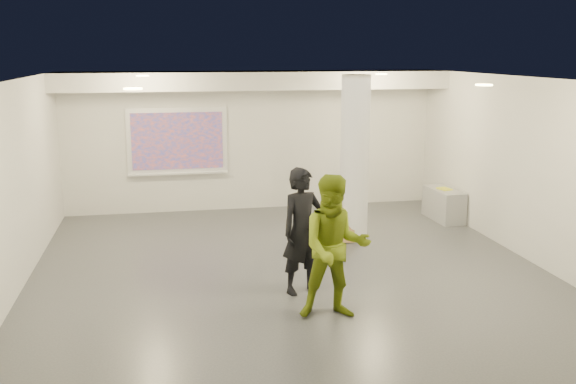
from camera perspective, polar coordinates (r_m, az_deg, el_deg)
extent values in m
cube|color=#3A3D43|center=(9.99, 0.44, -7.50)|extent=(8.00, 9.00, 0.01)
cube|color=silver|center=(9.40, 0.47, 9.95)|extent=(8.00, 9.00, 0.01)
cube|color=silver|center=(13.96, -3.22, 4.57)|extent=(8.00, 0.01, 3.00)
cube|color=silver|center=(5.41, 10.04, -8.43)|extent=(8.00, 0.01, 3.00)
cube|color=silver|center=(9.64, -23.54, -0.03)|extent=(0.01, 9.00, 3.00)
cube|color=silver|center=(11.08, 21.18, 1.67)|extent=(0.01, 9.00, 3.00)
cube|color=silver|center=(13.30, -2.96, 9.89)|extent=(8.00, 1.10, 0.36)
cylinder|color=#F6DB7D|center=(11.72, -12.81, 10.04)|extent=(0.22, 0.22, 0.02)
cylinder|color=#F6DB7D|center=(12.40, 8.29, 10.33)|extent=(0.22, 0.22, 0.02)
cylinder|color=#F6DB7D|center=(7.73, -13.62, 8.91)|extent=(0.22, 0.22, 0.02)
cylinder|color=#F6DB7D|center=(8.72, 17.02, 9.08)|extent=(0.22, 0.22, 0.02)
cylinder|color=white|center=(11.67, 5.94, 2.96)|extent=(0.52, 0.52, 3.00)
cube|color=white|center=(13.80, -9.81, 4.52)|extent=(2.10, 0.06, 1.40)
cube|color=#0B3BAE|center=(13.75, -9.81, 4.49)|extent=(1.90, 0.01, 1.20)
cube|color=white|center=(13.85, -9.70, 1.62)|extent=(2.10, 0.08, 0.04)
cube|color=gray|center=(13.56, 13.67, -1.08)|extent=(0.51, 1.12, 0.64)
cube|color=yellow|center=(13.46, 13.73, 0.28)|extent=(0.27, 0.32, 0.03)
cube|color=#997445|center=(11.69, 4.64, -3.12)|extent=(0.55, 0.29, 0.56)
cube|color=#997445|center=(11.77, 4.22, -2.85)|extent=(0.59, 0.27, 0.62)
imported|color=black|center=(9.11, 1.30, -3.49)|extent=(0.78, 0.64, 1.82)
imported|color=olive|center=(8.27, 4.21, -4.93)|extent=(0.99, 0.82, 1.89)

